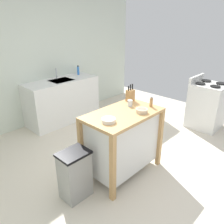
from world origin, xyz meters
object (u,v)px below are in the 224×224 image
at_px(pepper_grinder, 151,102).
at_px(bottle_hand_soap, 78,70).
at_px(bowl_stoneware_deep, 108,120).
at_px(bowl_ceramic_wide, 142,111).
at_px(sink_faucet, 56,74).
at_px(drinking_cup, 130,103).
at_px(knife_block, 130,95).
at_px(trash_bin, 75,175).
at_px(stove, 207,105).
at_px(kitchen_island, 123,140).

height_order(pepper_grinder, bottle_hand_soap, bottle_hand_soap).
bearing_deg(bowl_stoneware_deep, pepper_grinder, -5.82).
xyz_separation_m(bowl_ceramic_wide, sink_faucet, (0.29, 2.39, 0.06)).
relative_size(bowl_ceramic_wide, drinking_cup, 1.75).
distance_m(knife_block, trash_bin, 1.37).
relative_size(bowl_stoneware_deep, pepper_grinder, 1.11).
relative_size(knife_block, bowl_stoneware_deep, 1.50).
relative_size(bowl_ceramic_wide, bottle_hand_soap, 0.75).
relative_size(drinking_cup, sink_faucet, 0.40).
height_order(bowl_ceramic_wide, pepper_grinder, pepper_grinder).
bearing_deg(stove, bowl_ceramic_wide, 177.84).
bearing_deg(bowl_stoneware_deep, stove, -4.21).
relative_size(knife_block, sink_faucet, 1.15).
height_order(kitchen_island, sink_faucet, sink_faucet).
bearing_deg(knife_block, sink_faucet, 88.71).
xyz_separation_m(bowl_ceramic_wide, bottle_hand_soap, (0.83, 2.36, 0.04)).
height_order(drinking_cup, stove, stove).
bearing_deg(sink_faucet, bowl_stoneware_deep, -109.10).
bearing_deg(stove, pepper_grinder, 176.47).
bearing_deg(knife_block, trash_bin, -173.58).
bearing_deg(kitchen_island, stove, -6.43).
relative_size(bowl_stoneware_deep, sink_faucet, 0.77).
distance_m(bottle_hand_soap, stove, 2.79).
bearing_deg(kitchen_island, sink_faucet, 78.46).
xyz_separation_m(pepper_grinder, bottle_hand_soap, (0.57, 2.33, -0.00)).
bearing_deg(sink_faucet, knife_block, -91.29).
distance_m(kitchen_island, trash_bin, 0.80).
bearing_deg(bowl_ceramic_wide, kitchen_island, 133.62).
xyz_separation_m(knife_block, bowl_ceramic_wide, (-0.24, -0.39, -0.06)).
bearing_deg(trash_bin, stove, -6.39).
xyz_separation_m(pepper_grinder, stove, (1.82, -0.11, -0.53)).
bearing_deg(bottle_hand_soap, sink_faucet, 176.66).
height_order(bowl_ceramic_wide, bottle_hand_soap, bottle_hand_soap).
distance_m(bowl_stoneware_deep, bottle_hand_soap, 2.61).
relative_size(kitchen_island, trash_bin, 1.68).
xyz_separation_m(knife_block, stove, (1.84, -0.47, -0.55)).
bearing_deg(bowl_stoneware_deep, bottle_hand_soap, 59.37).
bearing_deg(sink_faucet, bottle_hand_soap, -3.34).
bearing_deg(bowl_ceramic_wide, bowl_stoneware_deep, 167.52).
distance_m(sink_faucet, stove, 3.10).
xyz_separation_m(kitchen_island, sink_faucet, (0.45, 2.22, 0.49)).
height_order(bowl_ceramic_wide, sink_faucet, sink_faucet).
xyz_separation_m(bowl_stoneware_deep, sink_faucet, (0.79, 2.28, 0.06)).
bearing_deg(sink_faucet, bowl_ceramic_wide, -96.82).
relative_size(kitchen_island, pepper_grinder, 6.92).
distance_m(kitchen_island, bowl_ceramic_wide, 0.50).
xyz_separation_m(knife_block, bowl_stoneware_deep, (-0.74, -0.28, -0.07)).
xyz_separation_m(bowl_stoneware_deep, stove, (2.59, -0.19, -0.49)).
bearing_deg(trash_bin, kitchen_island, -6.27).
height_order(bowl_stoneware_deep, sink_faucet, sink_faucet).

